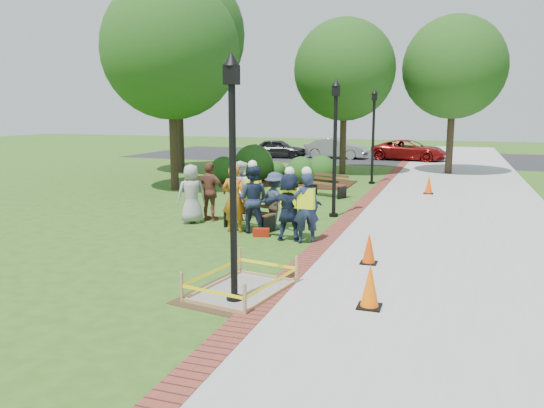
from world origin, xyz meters
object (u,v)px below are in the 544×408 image
(bench_near, at_px, (249,220))
(lamp_near, at_px, (233,161))
(hivis_worker_b, at_px, (306,206))
(hivis_worker_c, at_px, (253,197))
(hivis_worker_a, at_px, (289,204))
(wet_concrete_pad, at_px, (242,280))
(cone_front, at_px, (370,287))

(bench_near, bearing_deg, lamp_near, -71.11)
(hivis_worker_b, bearing_deg, hivis_worker_c, 158.51)
(hivis_worker_a, xyz_separation_m, hivis_worker_c, (-1.21, 0.53, 0.04))
(bench_near, xyz_separation_m, lamp_near, (1.87, -5.47, 2.21))
(lamp_near, height_order, hivis_worker_c, lamp_near)
(wet_concrete_pad, height_order, hivis_worker_a, hivis_worker_a)
(wet_concrete_pad, xyz_separation_m, hivis_worker_b, (0.13, 3.96, 0.73))
(bench_near, relative_size, cone_front, 2.12)
(lamp_near, distance_m, hivis_worker_c, 5.58)
(hivis_worker_a, bearing_deg, cone_front, -56.82)
(cone_front, relative_size, hivis_worker_a, 0.41)
(cone_front, bearing_deg, hivis_worker_a, 123.18)
(hivis_worker_b, bearing_deg, lamp_near, -90.90)
(lamp_near, distance_m, hivis_worker_b, 4.71)
(wet_concrete_pad, relative_size, bench_near, 1.54)
(wet_concrete_pad, xyz_separation_m, hivis_worker_c, (-1.57, 4.63, 0.75))
(hivis_worker_b, bearing_deg, wet_concrete_pad, -91.83)
(wet_concrete_pad, xyz_separation_m, lamp_near, (0.06, -0.50, 2.25))
(hivis_worker_c, bearing_deg, lamp_near, -72.39)
(cone_front, height_order, hivis_worker_a, hivis_worker_a)
(hivis_worker_c, bearing_deg, hivis_worker_a, -23.50)
(bench_near, relative_size, lamp_near, 0.39)
(bench_near, xyz_separation_m, hivis_worker_c, (0.25, -0.35, 0.71))
(bench_near, height_order, hivis_worker_a, hivis_worker_a)
(hivis_worker_b, bearing_deg, hivis_worker_a, 163.76)
(wet_concrete_pad, relative_size, hivis_worker_a, 1.34)
(hivis_worker_a, height_order, hivis_worker_c, hivis_worker_c)
(hivis_worker_a, height_order, hivis_worker_b, hivis_worker_b)
(lamp_near, bearing_deg, hivis_worker_b, 89.10)
(bench_near, bearing_deg, hivis_worker_b, -27.58)
(cone_front, bearing_deg, bench_near, 129.71)
(hivis_worker_a, xyz_separation_m, hivis_worker_b, (0.48, -0.14, 0.01))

